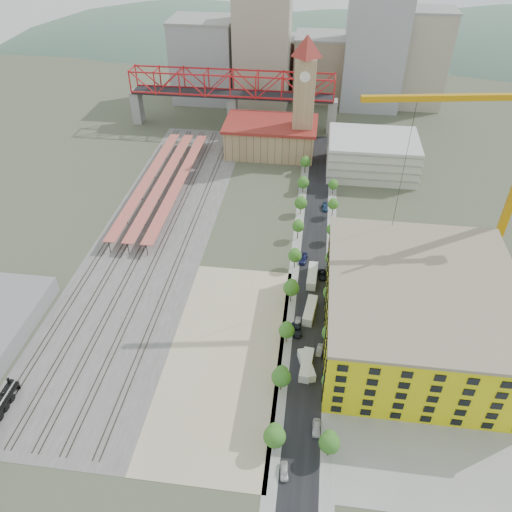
# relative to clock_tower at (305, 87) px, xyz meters

# --- Properties ---
(ground) EXTENTS (400.00, 400.00, 0.00)m
(ground) POSITION_rel_clock_tower_xyz_m (-8.00, -79.99, -28.70)
(ground) COLOR #474C38
(ground) RESTS_ON ground
(ballast_strip) EXTENTS (36.00, 165.00, 0.06)m
(ballast_strip) POSITION_rel_clock_tower_xyz_m (-44.00, -62.49, -28.67)
(ballast_strip) COLOR #605E59
(ballast_strip) RESTS_ON ground
(dirt_lot) EXTENTS (28.00, 67.00, 0.06)m
(dirt_lot) POSITION_rel_clock_tower_xyz_m (-12.00, -111.49, -28.67)
(dirt_lot) COLOR tan
(dirt_lot) RESTS_ON ground
(street_asphalt) EXTENTS (12.00, 170.00, 0.06)m
(street_asphalt) POSITION_rel_clock_tower_xyz_m (8.00, -64.99, -28.67)
(street_asphalt) COLOR black
(street_asphalt) RESTS_ON ground
(sidewalk_west) EXTENTS (3.00, 170.00, 0.04)m
(sidewalk_west) POSITION_rel_clock_tower_xyz_m (2.50, -64.99, -28.68)
(sidewalk_west) COLOR gray
(sidewalk_west) RESTS_ON ground
(sidewalk_east) EXTENTS (3.00, 170.00, 0.04)m
(sidewalk_east) POSITION_rel_clock_tower_xyz_m (13.50, -64.99, -28.68)
(sidewalk_east) COLOR gray
(sidewalk_east) RESTS_ON ground
(construction_pad) EXTENTS (50.00, 90.00, 0.06)m
(construction_pad) POSITION_rel_clock_tower_xyz_m (37.00, -99.99, -28.67)
(construction_pad) COLOR gray
(construction_pad) RESTS_ON ground
(rail_tracks) EXTENTS (26.56, 160.00, 0.18)m
(rail_tracks) POSITION_rel_clock_tower_xyz_m (-45.80, -62.49, -28.55)
(rail_tracks) COLOR #382B23
(rail_tracks) RESTS_ON ground
(platform_canopies) EXTENTS (16.00, 80.00, 4.12)m
(platform_canopies) POSITION_rel_clock_tower_xyz_m (-49.00, -34.99, -24.70)
(platform_canopies) COLOR #BE6749
(platform_canopies) RESTS_ON ground
(station_hall) EXTENTS (38.00, 24.00, 13.10)m
(station_hall) POSITION_rel_clock_tower_xyz_m (-13.00, 2.01, -22.03)
(station_hall) COLOR tan
(station_hall) RESTS_ON ground
(clock_tower) EXTENTS (12.00, 12.00, 52.00)m
(clock_tower) POSITION_rel_clock_tower_xyz_m (0.00, 0.00, 0.00)
(clock_tower) COLOR tan
(clock_tower) RESTS_ON ground
(parking_garage) EXTENTS (34.00, 26.00, 14.00)m
(parking_garage) POSITION_rel_clock_tower_xyz_m (28.00, -9.99, -21.70)
(parking_garage) COLOR silver
(parking_garage) RESTS_ON ground
(truss_bridge) EXTENTS (94.00, 9.60, 25.60)m
(truss_bridge) POSITION_rel_clock_tower_xyz_m (-33.00, 25.01, -9.83)
(truss_bridge) COLOR gray
(truss_bridge) RESTS_ON ground
(construction_building) EXTENTS (44.60, 50.60, 18.80)m
(construction_building) POSITION_rel_clock_tower_xyz_m (34.00, -99.99, -19.29)
(construction_building) COLOR yellow
(construction_building) RESTS_ON ground
(street_trees) EXTENTS (15.40, 124.40, 8.00)m
(street_trees) POSITION_rel_clock_tower_xyz_m (8.00, -74.99, -28.70)
(street_trees) COLOR #3B6D20
(street_trees) RESTS_ON ground
(skyline) EXTENTS (133.00, 46.00, 60.00)m
(skyline) POSITION_rel_clock_tower_xyz_m (-0.53, 62.32, -5.89)
(skyline) COLOR #9EA0A3
(skyline) RESTS_ON ground
(distant_hills) EXTENTS (647.00, 264.00, 227.00)m
(distant_hills) POSITION_rel_clock_tower_xyz_m (37.28, 180.01, -108.23)
(distant_hills) COLOR #4C6B59
(distant_hills) RESTS_ON ground
(tower_crane) EXTENTS (58.47, 11.76, 62.93)m
(tower_crane) POSITION_rel_clock_tower_xyz_m (54.33, -72.37, 10.14)
(tower_crane) COLOR orange
(tower_crane) RESTS_ON ground
(site_trailer_a) EXTENTS (4.82, 9.00, 2.38)m
(site_trailer_a) POSITION_rel_clock_tower_xyz_m (8.00, -113.09, -27.50)
(site_trailer_a) COLOR silver
(site_trailer_a) RESTS_ON ground
(site_trailer_b) EXTENTS (3.30, 9.38, 2.51)m
(site_trailer_b) POSITION_rel_clock_tower_xyz_m (8.00, -113.05, -27.44)
(site_trailer_b) COLOR silver
(site_trailer_b) RESTS_ON ground
(site_trailer_c) EXTENTS (3.80, 10.16, 2.71)m
(site_trailer_c) POSITION_rel_clock_tower_xyz_m (8.00, -94.37, -27.34)
(site_trailer_c) COLOR silver
(site_trailer_c) RESTS_ON ground
(site_trailer_d) EXTENTS (3.09, 10.29, 2.79)m
(site_trailer_d) POSITION_rel_clock_tower_xyz_m (8.00, -79.90, -27.30)
(site_trailer_d) COLOR silver
(site_trailer_d) RESTS_ON ground
(car_0) EXTENTS (2.14, 4.34, 1.42)m
(car_0) POSITION_rel_clock_tower_xyz_m (5.00, -139.99, -27.98)
(car_0) COLOR silver
(car_0) RESTS_ON ground
(car_1) EXTENTS (1.65, 4.17, 1.35)m
(car_1) POSITION_rel_clock_tower_xyz_m (5.00, -98.73, -28.02)
(car_1) COLOR gray
(car_1) RESTS_ON ground
(car_2) EXTENTS (3.14, 5.57, 1.47)m
(car_2) POSITION_rel_clock_tower_xyz_m (5.00, -101.36, -27.96)
(car_2) COLOR black
(car_2) RESTS_ON ground
(car_3) EXTENTS (2.83, 5.32, 1.47)m
(car_3) POSITION_rel_clock_tower_xyz_m (5.00, -71.47, -27.96)
(car_3) COLOR #1B2051
(car_3) RESTS_ON ground
(car_4) EXTENTS (1.84, 4.49, 1.52)m
(car_4) POSITION_rel_clock_tower_xyz_m (11.00, -129.46, -27.93)
(car_4) COLOR silver
(car_4) RESTS_ON ground
(car_5) EXTENTS (1.95, 4.20, 1.33)m
(car_5) POSITION_rel_clock_tower_xyz_m (11.00, -107.42, -28.03)
(car_5) COLOR gray
(car_5) RESTS_ON ground
(car_6) EXTENTS (2.45, 4.88, 1.32)m
(car_6) POSITION_rel_clock_tower_xyz_m (11.00, -78.14, -28.03)
(car_6) COLOR black
(car_6) RESTS_ON ground
(car_7) EXTENTS (2.26, 4.94, 1.40)m
(car_7) POSITION_rel_clock_tower_xyz_m (11.00, -40.72, -28.00)
(car_7) COLOR navy
(car_7) RESTS_ON ground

